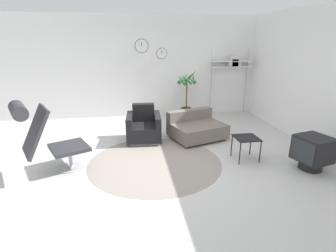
% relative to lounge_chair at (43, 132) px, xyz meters
% --- Properties ---
extents(ground_plane, '(12.00, 12.00, 0.00)m').
position_rel_lounge_chair_xyz_m(ground_plane, '(2.01, 0.23, -0.74)').
color(ground_plane, silver).
extents(wall_back, '(12.00, 0.09, 2.80)m').
position_rel_lounge_chair_xyz_m(wall_back, '(2.01, 3.37, 0.66)').
color(wall_back, white).
rests_on(wall_back, ground_plane).
extents(wall_right, '(0.06, 12.00, 2.80)m').
position_rel_lounge_chair_xyz_m(wall_right, '(5.07, 0.23, 0.66)').
color(wall_right, white).
rests_on(wall_right, ground_plane).
extents(round_rug, '(2.41, 2.41, 0.01)m').
position_rel_lounge_chair_xyz_m(round_rug, '(1.79, 0.16, -0.73)').
color(round_rug, gray).
rests_on(round_rug, ground_plane).
extents(lounge_chair, '(1.20, 0.99, 1.24)m').
position_rel_lounge_chair_xyz_m(lounge_chair, '(0.00, 0.00, 0.00)').
color(lounge_chair, '#BCBCC1').
rests_on(lounge_chair, ground_plane).
extents(armchair_red, '(0.77, 0.83, 0.77)m').
position_rel_lounge_chair_xyz_m(armchair_red, '(1.67, 1.33, -0.45)').
color(armchair_red, silver).
rests_on(armchair_red, ground_plane).
extents(couch_low, '(1.34, 1.20, 0.60)m').
position_rel_lounge_chair_xyz_m(couch_low, '(2.85, 1.28, -0.52)').
color(couch_low, black).
rests_on(couch_low, ground_plane).
extents(side_table, '(0.42, 0.42, 0.44)m').
position_rel_lounge_chair_xyz_m(side_table, '(3.46, 0.04, -0.35)').
color(side_table, black).
rests_on(side_table, ground_plane).
extents(crt_television, '(0.62, 0.62, 0.59)m').
position_rel_lounge_chair_xyz_m(crt_television, '(4.40, -0.50, -0.41)').
color(crt_television, black).
rests_on(crt_television, ground_plane).
extents(potted_plant, '(0.59, 0.58, 1.37)m').
position_rel_lounge_chair_xyz_m(potted_plant, '(2.98, 2.90, -0.10)').
color(potted_plant, brown).
rests_on(potted_plant, ground_plane).
extents(shelf_unit, '(1.14, 0.28, 1.90)m').
position_rel_lounge_chair_xyz_m(shelf_unit, '(4.37, 3.15, 0.75)').
color(shelf_unit, '#BCBCC1').
rests_on(shelf_unit, ground_plane).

